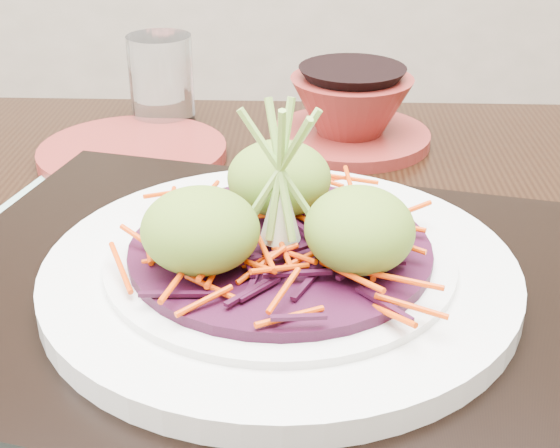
{
  "coord_description": "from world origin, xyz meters",
  "views": [
    {
      "loc": [
        -0.05,
        -0.49,
        0.97
      ],
      "look_at": [
        -0.05,
        -0.07,
        0.75
      ],
      "focal_mm": 50.0,
      "sensor_mm": 36.0,
      "label": 1
    }
  ],
  "objects_px": {
    "dining_table": "(317,380)",
    "water_glass": "(162,81)",
    "terracotta_side_plate": "(133,153)",
    "serving_tray": "(280,297)",
    "terracotta_bowl_set": "(351,114)",
    "white_plate": "(280,270)"
  },
  "relations": [
    {
      "from": "dining_table",
      "to": "water_glass",
      "type": "height_order",
      "value": "water_glass"
    },
    {
      "from": "dining_table",
      "to": "terracotta_side_plate",
      "type": "relative_size",
      "value": 6.67
    },
    {
      "from": "serving_tray",
      "to": "terracotta_side_plate",
      "type": "bearing_deg",
      "value": 132.92
    },
    {
      "from": "water_glass",
      "to": "dining_table",
      "type": "bearing_deg",
      "value": -64.23
    },
    {
      "from": "dining_table",
      "to": "water_glass",
      "type": "xyz_separation_m",
      "value": [
        -0.14,
        0.3,
        0.14
      ]
    },
    {
      "from": "serving_tray",
      "to": "terracotta_side_plate",
      "type": "distance_m",
      "value": 0.29
    },
    {
      "from": "terracotta_bowl_set",
      "to": "serving_tray",
      "type": "bearing_deg",
      "value": -103.09
    },
    {
      "from": "dining_table",
      "to": "water_glass",
      "type": "relative_size",
      "value": 12.55
    },
    {
      "from": "dining_table",
      "to": "terracotta_side_plate",
      "type": "height_order",
      "value": "terracotta_side_plate"
    },
    {
      "from": "serving_tray",
      "to": "white_plate",
      "type": "height_order",
      "value": "white_plate"
    },
    {
      "from": "serving_tray",
      "to": "water_glass",
      "type": "bearing_deg",
      "value": 123.92
    },
    {
      "from": "serving_tray",
      "to": "terracotta_bowl_set",
      "type": "distance_m",
      "value": 0.31
    },
    {
      "from": "serving_tray",
      "to": "terracotta_bowl_set",
      "type": "bearing_deg",
      "value": 92.48
    },
    {
      "from": "dining_table",
      "to": "white_plate",
      "type": "relative_size",
      "value": 3.99
    },
    {
      "from": "serving_tray",
      "to": "terracotta_bowl_set",
      "type": "relative_size",
      "value": 2.8
    },
    {
      "from": "dining_table",
      "to": "white_plate",
      "type": "height_order",
      "value": "white_plate"
    },
    {
      "from": "white_plate",
      "to": "serving_tray",
      "type": "bearing_deg",
      "value": 146.31
    },
    {
      "from": "serving_tray",
      "to": "white_plate",
      "type": "distance_m",
      "value": 0.02
    },
    {
      "from": "white_plate",
      "to": "terracotta_bowl_set",
      "type": "bearing_deg",
      "value": 76.91
    },
    {
      "from": "white_plate",
      "to": "water_glass",
      "type": "relative_size",
      "value": 3.15
    },
    {
      "from": "white_plate",
      "to": "terracotta_side_plate",
      "type": "distance_m",
      "value": 0.29
    },
    {
      "from": "serving_tray",
      "to": "terracotta_bowl_set",
      "type": "xyz_separation_m",
      "value": [
        0.07,
        0.3,
        0.01
      ]
    }
  ]
}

